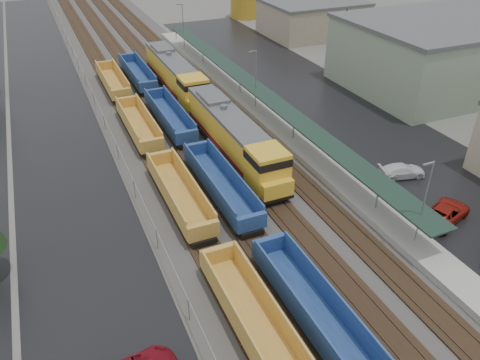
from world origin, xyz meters
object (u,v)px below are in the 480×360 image
object	(u,v)px
storage_tank	(245,3)
parked_car_east_b	(446,212)
well_string_blue	(260,237)
well_string_yellow	(210,247)
locomotive_trail	(176,75)
locomotive_lead	(235,137)
parked_car_east_c	(402,171)

from	to	relation	value
storage_tank	parked_car_east_b	world-z (taller)	storage_tank
well_string_blue	parked_car_east_b	xyz separation A→B (m)	(16.54, -2.95, -0.42)
well_string_yellow	locomotive_trail	bearing A→B (deg)	77.11
locomotive_lead	storage_tank	size ratio (longest dim) A/B	3.38
well_string_yellow	parked_car_east_c	distance (m)	22.23
locomotive_lead	locomotive_trail	xyz separation A→B (m)	(0.00, 21.00, 0.00)
well_string_yellow	locomotive_lead	bearing A→B (deg)	60.20
locomotive_trail	storage_tank	world-z (taller)	storage_tank
locomotive_lead	well_string_blue	size ratio (longest dim) A/B	0.22
well_string_blue	parked_car_east_c	xyz separation A→B (m)	(17.89, 4.34, -0.49)
locomotive_trail	parked_car_east_b	bearing A→B (deg)	-71.92
well_string_yellow	parked_car_east_b	xyz separation A→B (m)	(20.54, -3.45, -0.41)
well_string_yellow	storage_tank	distance (m)	81.64
well_string_blue	storage_tank	size ratio (longest dim) A/B	15.43
parked_car_east_c	well_string_yellow	bearing A→B (deg)	112.22
locomotive_lead	parked_car_east_b	distance (m)	21.54
locomotive_trail	well_string_yellow	size ratio (longest dim) A/B	0.23
well_string_yellow	parked_car_east_c	bearing A→B (deg)	9.94
locomotive_trail	well_string_blue	bearing A→B (deg)	-96.43
parked_car_east_c	parked_car_east_b	bearing A→B (deg)	-178.18
well_string_blue	well_string_yellow	bearing A→B (deg)	172.81
storage_tank	parked_car_east_c	size ratio (longest dim) A/B	1.36
parked_car_east_b	well_string_yellow	bearing A→B (deg)	60.85
well_string_yellow	well_string_blue	distance (m)	4.03
locomotive_trail	well_string_blue	size ratio (longest dim) A/B	0.22
storage_tank	parked_car_east_c	distance (m)	70.94
well_string_blue	parked_car_east_c	bearing A→B (deg)	13.64
well_string_blue	parked_car_east_c	distance (m)	18.41
locomotive_trail	storage_tank	xyz separation A→B (m)	(27.78, 38.39, 0.62)
well_string_yellow	parked_car_east_c	xyz separation A→B (m)	(21.89, 3.84, -0.49)
locomotive_lead	locomotive_trail	world-z (taller)	same
storage_tank	parked_car_east_b	xyz separation A→B (m)	(-15.24, -76.81, -2.45)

